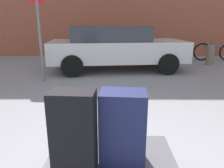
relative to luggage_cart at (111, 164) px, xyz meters
The scene contains 8 objects.
luggage_cart is the anchor object (origin of this frame).
suitcase_black_front_left 0.54m from the luggage_cart, 146.36° to the right, with size 0.34×0.22×0.69m, color black.
suitcase_navy_rear_left 0.41m from the luggage_cart, 23.27° to the right, with size 0.38×0.27×0.64m, color #191E47.
parked_car 5.39m from the luggage_cart, 89.10° to the left, with size 4.47×2.29×1.42m.
bicycle_leaning 8.31m from the luggage_cart, 59.68° to the left, with size 1.76×0.20×0.96m.
bollard_kerb_near 6.56m from the luggage_cart, 71.74° to the left, with size 0.27×0.27×0.73m, color #72665B.
bollard_kerb_mid 7.18m from the luggage_cart, 60.13° to the left, with size 0.27×0.27×0.73m, color #72665B.
no_parking_sign 4.41m from the luggage_cart, 115.74° to the left, with size 0.49×0.15×2.44m.
Camera 1 is at (0.02, -1.68, 1.52)m, focal length 34.34 mm.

